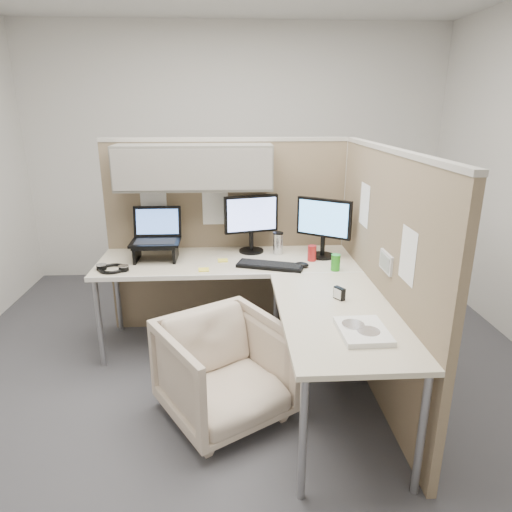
{
  "coord_description": "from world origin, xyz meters",
  "views": [
    {
      "loc": [
        -0.08,
        -2.83,
        1.86
      ],
      "look_at": [
        0.1,
        0.25,
        0.85
      ],
      "focal_mm": 32.0,
      "sensor_mm": 36.0,
      "label": 1
    }
  ],
  "objects": [
    {
      "name": "partition_right",
      "position": [
        0.9,
        -0.07,
        0.82
      ],
      "size": [
        0.07,
        2.03,
        1.63
      ],
      "color": "#836F56",
      "rests_on": "ground"
    },
    {
      "name": "office_chair",
      "position": [
        -0.13,
        -0.38,
        0.35
      ],
      "size": [
        0.91,
        0.9,
        0.7
      ],
      "primitive_type": "imported",
      "rotation": [
        0.0,
        0.0,
        0.54
      ],
      "color": "beige",
      "rests_on": "ground"
    },
    {
      "name": "mouse",
      "position": [
        0.44,
        0.33,
        0.75
      ],
      "size": [
        0.13,
        0.1,
        0.04
      ],
      "primitive_type": "ellipsoid",
      "rotation": [
        0.0,
        0.0,
        -0.37
      ],
      "color": "black",
      "rests_on": "desk"
    },
    {
      "name": "partition_back",
      "position": [
        -0.22,
        0.83,
        1.1
      ],
      "size": [
        2.0,
        0.36,
        1.63
      ],
      "color": "#836F56",
      "rests_on": "ground"
    },
    {
      "name": "paper_stack",
      "position": [
        0.6,
        -0.72,
        0.75
      ],
      "size": [
        0.25,
        0.32,
        0.03
      ],
      "rotation": [
        0.0,
        0.0,
        0.02
      ],
      "color": "white",
      "rests_on": "desk"
    },
    {
      "name": "desk",
      "position": [
        0.12,
        0.13,
        0.69
      ],
      "size": [
        2.0,
        1.98,
        0.73
      ],
      "color": "beige",
      "rests_on": "ground"
    },
    {
      "name": "soda_can_green",
      "position": [
        0.68,
        0.25,
        0.79
      ],
      "size": [
        0.07,
        0.07,
        0.12
      ],
      "primitive_type": "cylinder",
      "color": "#268C1E",
      "rests_on": "desk"
    },
    {
      "name": "soda_can_silver",
      "position": [
        0.54,
        0.48,
        0.79
      ],
      "size": [
        0.07,
        0.07,
        0.12
      ],
      "primitive_type": "cylinder",
      "color": "#B21E1E",
      "rests_on": "desk"
    },
    {
      "name": "sticky_note_d",
      "position": [
        -0.14,
        0.51,
        0.73
      ],
      "size": [
        0.08,
        0.08,
        0.01
      ],
      "primitive_type": "cube",
      "rotation": [
        0.0,
        0.0,
        0.07
      ],
      "color": "yellow",
      "rests_on": "desk"
    },
    {
      "name": "monitor_left",
      "position": [
        0.09,
        0.73,
        1.0
      ],
      "size": [
        0.44,
        0.2,
        0.47
      ],
      "rotation": [
        0.0,
        0.0,
        0.25
      ],
      "color": "black",
      "rests_on": "desk"
    },
    {
      "name": "headphones",
      "position": [
        -0.94,
        0.34,
        0.75
      ],
      "size": [
        0.24,
        0.23,
        0.04
      ],
      "rotation": [
        0.0,
        0.0,
        -0.22
      ],
      "color": "black",
      "rests_on": "desk"
    },
    {
      "name": "sticky_note_a",
      "position": [
        -0.28,
        0.31,
        0.73
      ],
      "size": [
        0.08,
        0.08,
        0.01
      ],
      "primitive_type": "cube",
      "rotation": [
        0.0,
        0.0,
        0.08
      ],
      "color": "yellow",
      "rests_on": "desk"
    },
    {
      "name": "ground",
      "position": [
        0.0,
        0.0,
        0.0
      ],
      "size": [
        4.5,
        4.5,
        0.0
      ],
      "primitive_type": "plane",
      "color": "#3C3B41",
      "rests_on": "ground"
    },
    {
      "name": "keyboard",
      "position": [
        0.21,
        0.35,
        0.74
      ],
      "size": [
        0.52,
        0.31,
        0.02
      ],
      "primitive_type": "cube",
      "rotation": [
        0.0,
        0.0,
        -0.32
      ],
      "color": "black",
      "rests_on": "desk"
    },
    {
      "name": "travel_mug",
      "position": [
        0.3,
        0.67,
        0.82
      ],
      "size": [
        0.08,
        0.08,
        0.18
      ],
      "color": "silver",
      "rests_on": "desk"
    },
    {
      "name": "desk_clock",
      "position": [
        0.58,
        -0.27,
        0.77
      ],
      "size": [
        0.07,
        0.08,
        0.08
      ],
      "rotation": [
        0.0,
        0.0,
        -1.02
      ],
      "color": "black",
      "rests_on": "desk"
    },
    {
      "name": "laptop_station",
      "position": [
        -0.66,
        0.6,
        0.88
      ],
      "size": [
        0.37,
        0.32,
        0.39
      ],
      "color": "black",
      "rests_on": "desk"
    },
    {
      "name": "monitor_right",
      "position": [
        0.64,
        0.57,
        1.0
      ],
      "size": [
        0.39,
        0.27,
        0.47
      ],
      "rotation": [
        0.0,
        0.0,
        -0.59
      ],
      "color": "black",
      "rests_on": "desk"
    }
  ]
}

